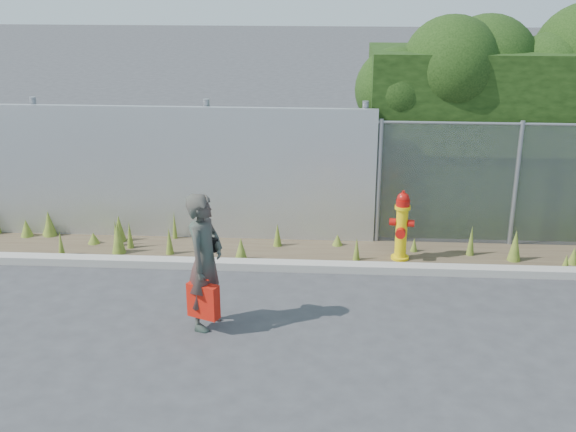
% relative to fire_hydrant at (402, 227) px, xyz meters
% --- Properties ---
extents(ground, '(80.00, 80.00, 0.00)m').
position_rel_fire_hydrant_xyz_m(ground, '(-1.38, -2.27, -0.54)').
color(ground, '#373739').
rests_on(ground, ground).
extents(curb, '(16.00, 0.22, 0.12)m').
position_rel_fire_hydrant_xyz_m(curb, '(-1.38, -0.47, -0.48)').
color(curb, '#A19C92').
rests_on(curb, ground).
extents(weed_strip, '(16.00, 1.32, 0.55)m').
position_rel_fire_hydrant_xyz_m(weed_strip, '(-1.31, 0.24, -0.40)').
color(weed_strip, '#4A3B2A').
rests_on(weed_strip, ground).
extents(corrugated_fence, '(8.50, 0.21, 2.30)m').
position_rel_fire_hydrant_xyz_m(corrugated_fence, '(-4.62, 0.74, 0.56)').
color(corrugated_fence, '#B8BBC0').
rests_on(corrugated_fence, ground).
extents(fire_hydrant, '(0.37, 0.34, 1.12)m').
position_rel_fire_hydrant_xyz_m(fire_hydrant, '(0.00, 0.00, 0.00)').
color(fire_hydrant, yellow).
rests_on(fire_hydrant, ground).
extents(woman, '(0.57, 0.73, 1.76)m').
position_rel_fire_hydrant_xyz_m(woman, '(-2.62, -2.24, 0.34)').
color(woman, '#0E5B4A').
rests_on(woman, ground).
extents(red_tote_bag, '(0.40, 0.15, 0.52)m').
position_rel_fire_hydrant_xyz_m(red_tote_bag, '(-2.63, -2.40, -0.12)').
color(red_tote_bag, red).
extents(black_shoulder_bag, '(0.24, 0.10, 0.18)m').
position_rel_fire_hydrant_xyz_m(black_shoulder_bag, '(-2.59, -2.09, 0.49)').
color(black_shoulder_bag, black).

